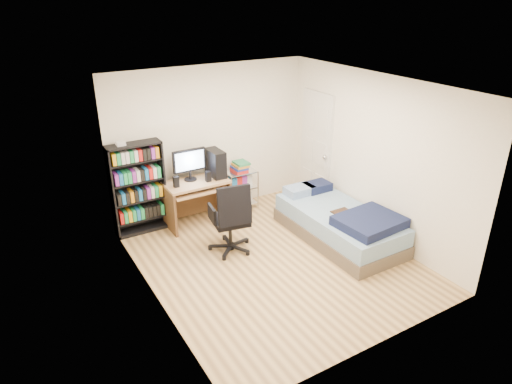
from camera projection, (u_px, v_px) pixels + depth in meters
room at (276, 180)px, 6.05m from camera, size 3.58×4.08×2.58m
media_shelf at (138, 188)px, 7.07m from camera, size 0.83×0.28×1.53m
computer_desk at (201, 183)px, 7.41m from camera, size 1.01×0.58×1.27m
office_chair at (231, 230)px, 6.66m from camera, size 0.76×0.76×1.11m
wire_cart at (240, 178)px, 7.91m from camera, size 0.55×0.41×0.86m
bed at (340, 223)px, 7.03m from camera, size 1.05×2.09×0.60m
door at (316, 149)px, 8.02m from camera, size 0.12×0.80×2.00m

